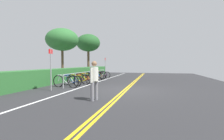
# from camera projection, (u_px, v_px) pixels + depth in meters

# --- Properties ---
(ground_plane) EXTENTS (34.56, 13.94, 0.05)m
(ground_plane) POSITION_uv_depth(u_px,v_px,m) (126.00, 90.00, 9.37)
(ground_plane) COLOR #2B2B2D
(centre_line_yellow_inner) EXTENTS (31.11, 0.10, 0.00)m
(centre_line_yellow_inner) POSITION_uv_depth(u_px,v_px,m) (127.00, 90.00, 9.35)
(centre_line_yellow_inner) COLOR gold
(centre_line_yellow_inner) RESTS_ON ground_plane
(centre_line_yellow_outer) EXTENTS (31.11, 0.10, 0.00)m
(centre_line_yellow_outer) POSITION_uv_depth(u_px,v_px,m) (124.00, 90.00, 9.39)
(centre_line_yellow_outer) COLOR gold
(centre_line_yellow_outer) RESTS_ON ground_plane
(bike_lane_stripe_white) EXTENTS (31.11, 0.12, 0.00)m
(bike_lane_stripe_white) POSITION_uv_depth(u_px,v_px,m) (79.00, 88.00, 10.06)
(bike_lane_stripe_white) COLOR white
(bike_lane_stripe_white) RESTS_ON ground_plane
(bike_rack) EXTENTS (8.04, 0.05, 0.82)m
(bike_rack) POSITION_uv_depth(u_px,v_px,m) (89.00, 74.00, 13.72)
(bike_rack) COLOR #9EA0A5
(bike_rack) RESTS_ON ground_plane
(bicycle_0) EXTENTS (0.46, 1.84, 0.79)m
(bicycle_0) POSITION_uv_depth(u_px,v_px,m) (66.00, 81.00, 10.38)
(bicycle_0) COLOR black
(bicycle_0) RESTS_ON ground_plane
(bicycle_1) EXTENTS (0.65, 1.69, 0.73)m
(bicycle_1) POSITION_uv_depth(u_px,v_px,m) (72.00, 80.00, 11.15)
(bicycle_1) COLOR black
(bicycle_1) RESTS_ON ground_plane
(bicycle_2) EXTENTS (0.46, 1.81, 0.73)m
(bicycle_2) POSITION_uv_depth(u_px,v_px,m) (79.00, 79.00, 11.88)
(bicycle_2) COLOR black
(bicycle_2) RESTS_ON ground_plane
(bicycle_3) EXTENTS (0.52, 1.62, 0.68)m
(bicycle_3) POSITION_uv_depth(u_px,v_px,m) (83.00, 79.00, 12.66)
(bicycle_3) COLOR black
(bicycle_3) RESTS_ON ground_plane
(bicycle_4) EXTENTS (0.65, 1.67, 0.77)m
(bicycle_4) POSITION_uv_depth(u_px,v_px,m) (86.00, 77.00, 13.34)
(bicycle_4) COLOR black
(bicycle_4) RESTS_ON ground_plane
(bicycle_5) EXTENTS (0.46, 1.67, 0.70)m
(bicycle_5) POSITION_uv_depth(u_px,v_px,m) (89.00, 77.00, 14.08)
(bicycle_5) COLOR black
(bicycle_5) RESTS_ON ground_plane
(bicycle_6) EXTENTS (0.46, 1.74, 0.74)m
(bicycle_6) POSITION_uv_depth(u_px,v_px,m) (94.00, 76.00, 14.92)
(bicycle_6) COLOR black
(bicycle_6) RESTS_ON ground_plane
(bicycle_7) EXTENTS (0.61, 1.70, 0.70)m
(bicycle_7) POSITION_uv_depth(u_px,v_px,m) (98.00, 76.00, 15.68)
(bicycle_7) COLOR black
(bicycle_7) RESTS_ON ground_plane
(bicycle_8) EXTENTS (0.46, 1.82, 0.79)m
(bicycle_8) POSITION_uv_depth(u_px,v_px,m) (98.00, 75.00, 16.33)
(bicycle_8) COLOR black
(bicycle_8) RESTS_ON ground_plane
(bicycle_9) EXTENTS (0.67, 1.70, 0.70)m
(bicycle_9) POSITION_uv_depth(u_px,v_px,m) (103.00, 75.00, 17.02)
(bicycle_9) COLOR black
(bicycle_9) RESTS_ON ground_plane
(pedestrian) EXTENTS (0.48, 0.32, 1.56)m
(pedestrian) POSITION_uv_depth(u_px,v_px,m) (94.00, 78.00, 6.64)
(pedestrian) COLOR slate
(pedestrian) RESTS_ON ground_plane
(sign_post_near) EXTENTS (0.36, 0.06, 2.28)m
(sign_post_near) POSITION_uv_depth(u_px,v_px,m) (51.00, 65.00, 9.02)
(sign_post_near) COLOR gray
(sign_post_near) RESTS_ON ground_plane
(sign_post_far) EXTENTS (0.36, 0.06, 2.11)m
(sign_post_far) POSITION_uv_depth(u_px,v_px,m) (105.00, 65.00, 18.34)
(sign_post_far) COLOR gray
(sign_post_far) RESTS_ON ground_plane
(hedge_backdrop) EXTENTS (16.99, 1.15, 1.04)m
(hedge_backdrop) POSITION_uv_depth(u_px,v_px,m) (73.00, 74.00, 15.70)
(hedge_backdrop) COLOR #2D6B30
(hedge_backdrop) RESTS_ON ground_plane
(tree_mid) EXTENTS (3.05, 3.05, 4.76)m
(tree_mid) POSITION_uv_depth(u_px,v_px,m) (62.00, 40.00, 16.00)
(tree_mid) COLOR brown
(tree_mid) RESTS_ON ground_plane
(tree_far_right) EXTENTS (3.02, 3.02, 5.20)m
(tree_far_right) POSITION_uv_depth(u_px,v_px,m) (88.00, 43.00, 21.67)
(tree_far_right) COLOR brown
(tree_far_right) RESTS_ON ground_plane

